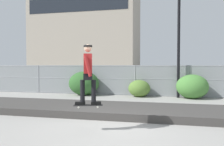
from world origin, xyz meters
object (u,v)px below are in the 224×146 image
object	(u,v)px
skateboard	(88,105)
parked_car_near	(88,78)
skater	(88,71)
shrub_right	(192,87)
street_lamp	(179,27)
shrub_left	(84,83)
shrub_center	(139,88)

from	to	relation	value
skateboard	parked_car_near	size ratio (longest dim) A/B	0.18
skateboard	skater	xyz separation A→B (m)	(-0.00, -0.00, 0.96)
parked_car_near	shrub_right	xyz separation A→B (m)	(7.20, -3.34, -0.17)
skateboard	street_lamp	bearing A→B (deg)	68.01
skateboard	shrub_left	xyz separation A→B (m)	(-2.68, 7.12, 0.01)
street_lamp	shrub_left	distance (m)	6.51
skateboard	shrub_center	size ratio (longest dim) A/B	0.64
parked_car_near	shrub_left	bearing A→B (deg)	-75.44
shrub_right	shrub_center	bearing A→B (deg)	178.98
skater	shrub_center	distance (m)	7.25
skateboard	shrub_left	world-z (taller)	shrub_left
shrub_center	shrub_right	bearing A→B (deg)	-1.02
skateboard	parked_car_near	distance (m)	10.98
skateboard	shrub_left	bearing A→B (deg)	110.61
skater	street_lamp	bearing A→B (deg)	68.01
street_lamp	shrub_left	world-z (taller)	street_lamp
street_lamp	shrub_left	bearing A→B (deg)	-178.46
shrub_left	shrub_right	xyz separation A→B (m)	(6.35, -0.06, -0.06)
shrub_left	parked_car_near	bearing A→B (deg)	104.56
skater	shrub_left	world-z (taller)	skater
skater	street_lamp	xyz separation A→B (m)	(2.94, 7.27, 2.33)
skater	shrub_center	xyz separation A→B (m)	(0.73, 7.11, -1.19)
parked_car_near	shrub_right	size ratio (longest dim) A/B	2.59
skateboard	shrub_right	bearing A→B (deg)	62.55
skater	shrub_center	bearing A→B (deg)	84.11
shrub_center	parked_car_near	bearing A→B (deg)	142.36
skater	shrub_right	xyz separation A→B (m)	(3.67, 7.06, -1.02)
skateboard	parked_car_near	world-z (taller)	parked_car_near
skater	shrub_right	size ratio (longest dim) A/B	0.97
street_lamp	shrub_right	size ratio (longest dim) A/B	3.69
parked_car_near	shrub_left	distance (m)	3.39
parked_car_near	skateboard	bearing A→B (deg)	-71.25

